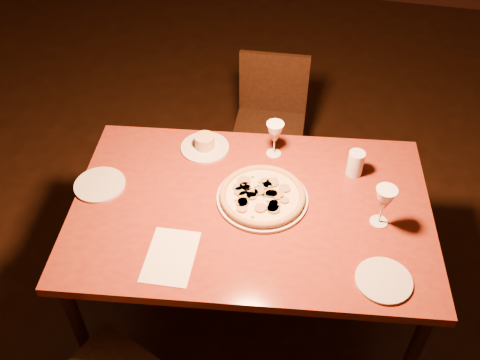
# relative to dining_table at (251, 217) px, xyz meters

# --- Properties ---
(floor) EXTENTS (7.00, 7.00, 0.00)m
(floor) POSITION_rel_dining_table_xyz_m (-0.09, 0.02, -0.68)
(floor) COLOR black
(floor) RESTS_ON ground
(dining_table) EXTENTS (1.49, 1.07, 0.74)m
(dining_table) POSITION_rel_dining_table_xyz_m (0.00, 0.00, 0.00)
(dining_table) COLOR maroon
(dining_table) RESTS_ON floor
(chair_far) EXTENTS (0.40, 0.40, 0.78)m
(chair_far) POSITION_rel_dining_table_xyz_m (-0.09, 0.95, -0.24)
(chair_far) COLOR black
(chair_far) RESTS_ON floor
(pizza_plate) EXTENTS (0.36, 0.36, 0.04)m
(pizza_plate) POSITION_rel_dining_table_xyz_m (0.04, 0.04, 0.09)
(pizza_plate) COLOR silver
(pizza_plate) RESTS_ON dining_table
(ramekin_saucer) EXTENTS (0.21, 0.21, 0.07)m
(ramekin_saucer) POSITION_rel_dining_table_xyz_m (-0.26, 0.29, 0.09)
(ramekin_saucer) COLOR silver
(ramekin_saucer) RESTS_ON dining_table
(wine_glass_far) EXTENTS (0.07, 0.07, 0.16)m
(wine_glass_far) POSITION_rel_dining_table_xyz_m (0.03, 0.32, 0.15)
(wine_glass_far) COLOR #BC684E
(wine_glass_far) RESTS_ON dining_table
(wine_glass_right) EXTENTS (0.08, 0.08, 0.17)m
(wine_glass_right) POSITION_rel_dining_table_xyz_m (0.48, 0.03, 0.15)
(wine_glass_right) COLOR #BC684E
(wine_glass_right) RESTS_ON dining_table
(water_tumbler) EXTENTS (0.07, 0.07, 0.11)m
(water_tumbler) POSITION_rel_dining_table_xyz_m (0.37, 0.27, 0.12)
(water_tumbler) COLOR silver
(water_tumbler) RESTS_ON dining_table
(side_plate_left) EXTENTS (0.20, 0.20, 0.01)m
(side_plate_left) POSITION_rel_dining_table_xyz_m (-0.61, -0.02, 0.07)
(side_plate_left) COLOR silver
(side_plate_left) RESTS_ON dining_table
(side_plate_near) EXTENTS (0.19, 0.19, 0.01)m
(side_plate_near) POSITION_rel_dining_table_xyz_m (0.51, -0.24, 0.07)
(side_plate_near) COLOR silver
(side_plate_near) RESTS_ON dining_table
(menu_card) EXTENTS (0.19, 0.26, 0.00)m
(menu_card) POSITION_rel_dining_table_xyz_m (-0.23, -0.30, 0.07)
(menu_card) COLOR white
(menu_card) RESTS_ON dining_table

